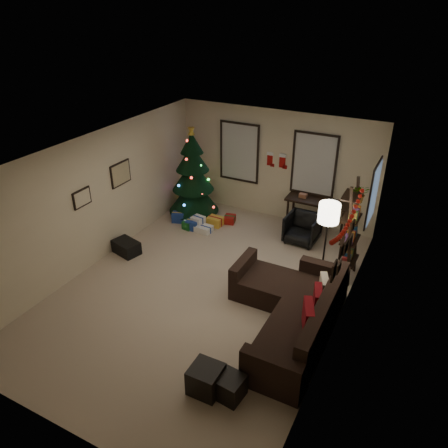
{
  "coord_description": "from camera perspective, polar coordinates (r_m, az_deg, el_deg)",
  "views": [
    {
      "loc": [
        3.43,
        -5.85,
        5.03
      ],
      "look_at": [
        0.1,
        0.6,
        1.15
      ],
      "focal_mm": 34.73,
      "sensor_mm": 36.0,
      "label": 1
    }
  ],
  "objects": [
    {
      "name": "bookshelf",
      "position": [
        8.59,
        16.46,
        -1.23
      ],
      "size": [
        0.3,
        0.59,
        2.04
      ],
      "color": "black",
      "rests_on": "floor"
    },
    {
      "name": "pillow_red_a",
      "position": [
        6.89,
        10.99,
        -12.11
      ],
      "size": [
        0.3,
        0.51,
        0.49
      ],
      "primitive_type": "cube",
      "rotation": [
        0.0,
        0.0,
        0.38
      ],
      "color": "maroon",
      "rests_on": "sofa"
    },
    {
      "name": "pillow_red_b",
      "position": [
        7.27,
        12.19,
        -9.79
      ],
      "size": [
        0.24,
        0.44,
        0.43
      ],
      "primitive_type": "cube",
      "rotation": [
        0.0,
        0.0,
        0.31
      ],
      "color": "maroon",
      "rests_on": "sofa"
    },
    {
      "name": "desk_chair",
      "position": [
        9.93,
        10.26,
        -0.59
      ],
      "size": [
        0.68,
        0.64,
        0.67
      ],
      "primitive_type": "imported",
      "rotation": [
        0.0,
        0.0,
        -0.04
      ],
      "color": "black",
      "rests_on": "floor"
    },
    {
      "name": "window_back_left",
      "position": [
        10.87,
        2.06,
        9.44
      ],
      "size": [
        1.05,
        0.06,
        1.5
      ],
      "color": "#728CB2",
      "rests_on": "wall_back"
    },
    {
      "name": "floor",
      "position": [
        8.45,
        -2.5,
        -8.47
      ],
      "size": [
        7.0,
        7.0,
        0.0
      ],
      "primitive_type": "plane",
      "color": "tan",
      "rests_on": "ground"
    },
    {
      "name": "ottoman_far",
      "position": [
        6.46,
        0.78,
        -20.65
      ],
      "size": [
        0.41,
        0.41,
        0.35
      ],
      "primitive_type": "cube",
      "rotation": [
        0.0,
        0.0,
        -0.11
      ],
      "color": "black",
      "rests_on": "floor"
    },
    {
      "name": "ceiling",
      "position": [
        7.17,
        -2.95,
        9.12
      ],
      "size": [
        7.0,
        7.0,
        0.0
      ],
      "primitive_type": "plane",
      "rotation": [
        3.14,
        0.0,
        0.0
      ],
      "color": "white",
      "rests_on": "floor"
    },
    {
      "name": "wall_back",
      "position": [
        10.62,
        6.78,
        7.65
      ],
      "size": [
        5.0,
        0.0,
        5.0
      ],
      "primitive_type": "plane",
      "rotation": [
        1.57,
        0.0,
        0.0
      ],
      "color": "beige",
      "rests_on": "floor"
    },
    {
      "name": "wall_right",
      "position": [
        6.97,
        15.49,
        -4.9
      ],
      "size": [
        0.0,
        7.0,
        7.0
      ],
      "primitive_type": "plane",
      "rotation": [
        1.57,
        0.0,
        -1.57
      ],
      "color": "beige",
      "rests_on": "floor"
    },
    {
      "name": "window_back_right",
      "position": [
        10.25,
        11.77,
        7.68
      ],
      "size": [
        1.05,
        0.06,
        1.5
      ],
      "color": "#728CB2",
      "rests_on": "wall_back"
    },
    {
      "name": "wall_left",
      "position": [
        9.11,
        -16.51,
        3.07
      ],
      "size": [
        0.0,
        7.0,
        7.0
      ],
      "primitive_type": "plane",
      "rotation": [
        1.57,
        0.0,
        1.57
      ],
      "color": "beige",
      "rests_on": "floor"
    },
    {
      "name": "art_abstract",
      "position": [
        8.78,
        -18.21,
        3.27
      ],
      "size": [
        0.04,
        0.45,
        0.35
      ],
      "color": "black",
      "rests_on": "wall_left"
    },
    {
      "name": "wall_front",
      "position": [
        5.56,
        -21.65,
        -15.87
      ],
      "size": [
        5.0,
        0.0,
        5.0
      ],
      "primitive_type": "plane",
      "rotation": [
        -1.57,
        0.0,
        0.0
      ],
      "color": "beige",
      "rests_on": "floor"
    },
    {
      "name": "stocking_right",
      "position": [
        10.47,
        7.74,
        8.26
      ],
      "size": [
        0.2,
        0.05,
        0.36
      ],
      "color": "#990F0C",
      "rests_on": "wall_back"
    },
    {
      "name": "storage_bin",
      "position": [
        9.67,
        -12.73,
        -2.99
      ],
      "size": [
        0.66,
        0.52,
        0.29
      ],
      "primitive_type": "cube",
      "rotation": [
        0.0,
        0.0,
        -0.25
      ],
      "color": "black",
      "rests_on": "floor"
    },
    {
      "name": "stocking_left",
      "position": [
        10.63,
        6.14,
        8.55
      ],
      "size": [
        0.2,
        0.05,
        0.36
      ],
      "color": "#990F0C",
      "rests_on": "wall_back"
    },
    {
      "name": "window_right_wall",
      "position": [
        9.16,
        19.16,
        3.83
      ],
      "size": [
        0.06,
        0.9,
        1.3
      ],
      "color": "#728CB2",
      "rests_on": "wall_right"
    },
    {
      "name": "desk",
      "position": [
        10.3,
        12.24,
        2.58
      ],
      "size": [
        1.47,
        0.53,
        0.79
      ],
      "color": "black",
      "rests_on": "floor"
    },
    {
      "name": "garland",
      "position": [
        6.7,
        15.98,
        0.55
      ],
      "size": [
        0.08,
        1.9,
        0.3
      ],
      "primitive_type": null,
      "color": "#A5140C",
      "rests_on": "wall_right"
    },
    {
      "name": "art_map",
      "position": [
        9.52,
        -13.47,
        6.46
      ],
      "size": [
        0.04,
        0.6,
        0.5
      ],
      "color": "black",
      "rests_on": "wall_left"
    },
    {
      "name": "pillow_cream",
      "position": [
        7.58,
        13.02,
        -8.22
      ],
      "size": [
        0.26,
        0.42,
        0.41
      ],
      "primitive_type": "cube",
      "rotation": [
        0.0,
        0.0,
        0.39
      ],
      "color": "beige",
      "rests_on": "sofa"
    },
    {
      "name": "presents",
      "position": [
        10.65,
        -3.47,
        0.59
      ],
      "size": [
        1.5,
        1.01,
        0.3
      ],
      "rotation": [
        0.0,
        0.0,
        0.06
      ],
      "color": "gold",
      "rests_on": "floor"
    },
    {
      "name": "ottoman_near",
      "position": [
        6.51,
        -2.4,
        -19.72
      ],
      "size": [
        0.44,
        0.44,
        0.42
      ],
      "primitive_type": "cube",
      "rotation": [
        0.0,
        0.0,
        0.01
      ],
      "color": "black",
      "rests_on": "floor"
    },
    {
      "name": "sofa",
      "position": [
        7.53,
        9.04,
        -11.34
      ],
      "size": [
        1.94,
        2.81,
        0.88
      ],
      "color": "black",
      "rests_on": "floor"
    },
    {
      "name": "christmas_tree",
      "position": [
        10.79,
        -4.11,
        5.93
      ],
      "size": [
        1.26,
        1.26,
        2.34
      ],
      "rotation": [
        0.0,
        0.0,
        0.06
      ],
      "color": "black",
      "rests_on": "floor"
    },
    {
      "name": "potted_plant",
      "position": [
        8.43,
        17.51,
        4.22
      ],
      "size": [
        0.53,
        0.49,
        0.47
      ],
      "primitive_type": "imported",
      "rotation": [
        0.0,
        0.0,
        0.34
      ],
      "color": "#4C4C4C",
      "rests_on": "bookshelf"
    },
    {
      "name": "floor_lamp",
      "position": [
        7.9,
        13.57,
        0.68
      ],
      "size": [
        0.38,
        0.38,
        1.79
      ],
      "rotation": [
        0.0,
        0.0,
        0.25
      ],
      "color": "black",
      "rests_on": "floor"
    },
    {
      "name": "gallery",
      "position": [
        6.8,
        15.42,
        -3.59
      ],
      "size": [
        0.03,
        1.25,
        0.54
      ],
      "color": "black",
      "rests_on": "wall_right"
    }
  ]
}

